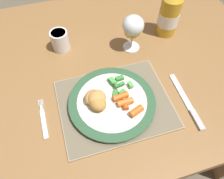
{
  "coord_description": "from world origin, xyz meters",
  "views": [
    {
      "loc": [
        -0.08,
        -0.52,
        1.33
      ],
      "look_at": [
        0.03,
        -0.15,
        0.78
      ],
      "focal_mm": 35.0,
      "sensor_mm": 36.0,
      "label": 1
    }
  ],
  "objects_px": {
    "fork": "(44,121)",
    "wine_glass": "(133,27)",
    "drinking_cup": "(60,40)",
    "dinner_plate": "(112,102)",
    "bottle": "(170,12)",
    "dining_table": "(94,80)",
    "table_knife": "(189,105)"
  },
  "relations": [
    {
      "from": "wine_glass",
      "to": "drinking_cup",
      "type": "xyz_separation_m",
      "value": [
        -0.25,
        0.07,
        -0.06
      ]
    },
    {
      "from": "dinner_plate",
      "to": "wine_glass",
      "type": "height_order",
      "value": "wine_glass"
    },
    {
      "from": "dinner_plate",
      "to": "table_knife",
      "type": "bearing_deg",
      "value": -17.48
    },
    {
      "from": "table_knife",
      "to": "drinking_cup",
      "type": "height_order",
      "value": "drinking_cup"
    },
    {
      "from": "wine_glass",
      "to": "drinking_cup",
      "type": "distance_m",
      "value": 0.27
    },
    {
      "from": "fork",
      "to": "drinking_cup",
      "type": "bearing_deg",
      "value": 70.66
    },
    {
      "from": "fork",
      "to": "table_knife",
      "type": "xyz_separation_m",
      "value": [
        0.44,
        -0.08,
        0.0
      ]
    },
    {
      "from": "wine_glass",
      "to": "bottle",
      "type": "bearing_deg",
      "value": 14.91
    },
    {
      "from": "dinner_plate",
      "to": "table_knife",
      "type": "height_order",
      "value": "dinner_plate"
    },
    {
      "from": "dinner_plate",
      "to": "fork",
      "type": "relative_size",
      "value": 1.94
    },
    {
      "from": "fork",
      "to": "bottle",
      "type": "relative_size",
      "value": 0.54
    },
    {
      "from": "fork",
      "to": "dinner_plate",
      "type": "bearing_deg",
      "value": -1.07
    },
    {
      "from": "fork",
      "to": "drinking_cup",
      "type": "height_order",
      "value": "drinking_cup"
    },
    {
      "from": "dining_table",
      "to": "bottle",
      "type": "height_order",
      "value": "bottle"
    },
    {
      "from": "table_knife",
      "to": "dining_table",
      "type": "bearing_deg",
      "value": 134.36
    },
    {
      "from": "fork",
      "to": "wine_glass",
      "type": "bearing_deg",
      "value": 31.73
    },
    {
      "from": "fork",
      "to": "wine_glass",
      "type": "xyz_separation_m",
      "value": [
        0.36,
        0.22,
        0.09
      ]
    },
    {
      "from": "fork",
      "to": "bottle",
      "type": "distance_m",
      "value": 0.59
    },
    {
      "from": "dining_table",
      "to": "fork",
      "type": "distance_m",
      "value": 0.28
    },
    {
      "from": "fork",
      "to": "bottle",
      "type": "xyz_separation_m",
      "value": [
        0.52,
        0.26,
        0.09
      ]
    },
    {
      "from": "table_knife",
      "to": "wine_glass",
      "type": "xyz_separation_m",
      "value": [
        -0.08,
        0.3,
        0.09
      ]
    },
    {
      "from": "dinner_plate",
      "to": "wine_glass",
      "type": "relative_size",
      "value": 1.93
    },
    {
      "from": "drinking_cup",
      "to": "wine_glass",
      "type": "bearing_deg",
      "value": -16.18
    },
    {
      "from": "drinking_cup",
      "to": "dinner_plate",
      "type": "bearing_deg",
      "value": -69.93
    },
    {
      "from": "drinking_cup",
      "to": "bottle",
      "type": "bearing_deg",
      "value": -4.23
    },
    {
      "from": "dining_table",
      "to": "drinking_cup",
      "type": "distance_m",
      "value": 0.2
    },
    {
      "from": "dining_table",
      "to": "fork",
      "type": "height_order",
      "value": "fork"
    },
    {
      "from": "dining_table",
      "to": "wine_glass",
      "type": "distance_m",
      "value": 0.25
    },
    {
      "from": "dinner_plate",
      "to": "drinking_cup",
      "type": "distance_m",
      "value": 0.32
    },
    {
      "from": "fork",
      "to": "bottle",
      "type": "height_order",
      "value": "bottle"
    },
    {
      "from": "wine_glass",
      "to": "bottle",
      "type": "relative_size",
      "value": 0.54
    },
    {
      "from": "bottle",
      "to": "drinking_cup",
      "type": "height_order",
      "value": "bottle"
    }
  ]
}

